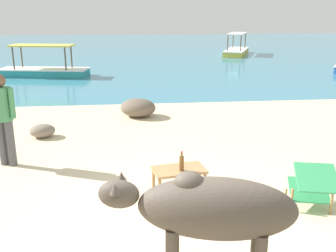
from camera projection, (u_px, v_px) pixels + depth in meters
sand_beach at (190, 239)px, 4.72m from camera, size 18.00×14.00×0.04m
water_surface at (138, 52)px, 25.67m from camera, size 60.00×36.00×0.03m
cow at (211, 209)px, 3.86m from camera, size 2.04×0.90×1.13m
low_bench_table at (179, 173)px, 5.68m from camera, size 0.83×0.57×0.42m
bottle at (182, 163)px, 5.56m from camera, size 0.07×0.07×0.30m
deck_chair_near at (312, 185)px, 5.22m from camera, size 0.69×0.87×0.68m
person_standing at (3, 113)px, 6.64m from camera, size 0.48×0.32×1.62m
shore_rock_large at (42, 131)px, 8.35m from camera, size 0.60×0.53×0.29m
shore_rock_medium at (138, 108)px, 9.95m from camera, size 1.13×1.04×0.47m
boat_teal at (44, 70)px, 16.14m from camera, size 3.82×1.80×1.29m
boat_yellow at (236, 50)px, 23.87m from camera, size 2.52×3.83×1.29m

